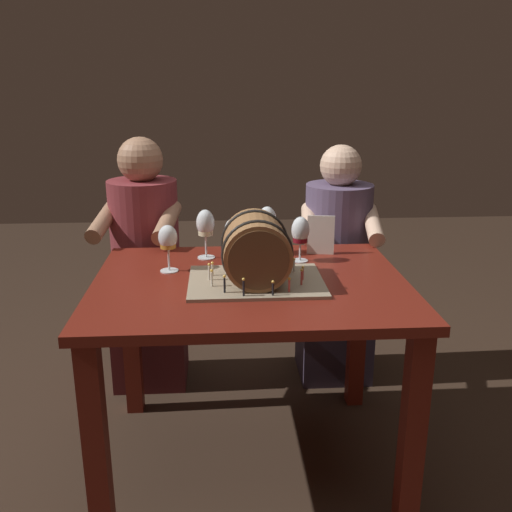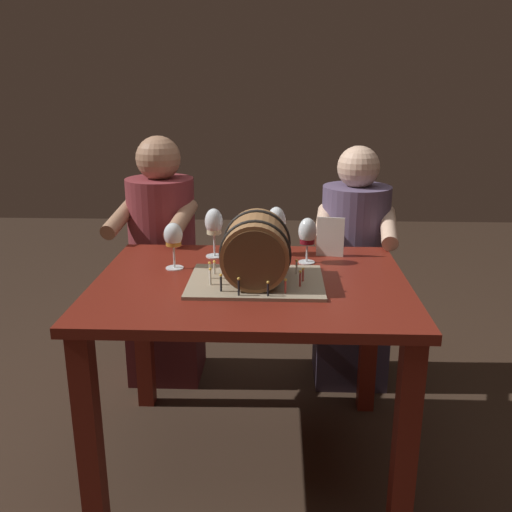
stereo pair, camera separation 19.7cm
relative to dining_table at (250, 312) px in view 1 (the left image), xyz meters
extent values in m
plane|color=#332319|center=(0.00, 0.00, -0.62)|extent=(8.00, 8.00, 0.00)
cube|color=maroon|center=(0.00, 0.00, 0.11)|extent=(1.12, 0.88, 0.03)
cube|color=maroon|center=(-0.50, -0.38, -0.27)|extent=(0.07, 0.07, 0.71)
cube|color=maroon|center=(0.50, -0.38, -0.27)|extent=(0.07, 0.07, 0.71)
cube|color=maroon|center=(-0.50, 0.38, -0.27)|extent=(0.07, 0.07, 0.71)
cube|color=maroon|center=(0.50, 0.38, -0.27)|extent=(0.07, 0.07, 0.71)
cube|color=gray|center=(0.02, -0.03, 0.13)|extent=(0.47, 0.35, 0.01)
cylinder|color=olive|center=(0.02, -0.03, 0.25)|extent=(0.23, 0.27, 0.23)
cylinder|color=brown|center=(0.02, -0.17, 0.25)|extent=(0.20, 0.00, 0.20)
cylinder|color=brown|center=(0.02, 0.11, 0.25)|extent=(0.20, 0.00, 0.20)
torus|color=black|center=(0.02, -0.11, 0.25)|extent=(0.24, 0.01, 0.24)
torus|color=black|center=(0.02, 0.04, 0.25)|extent=(0.24, 0.01, 0.24)
cylinder|color=#D64C47|center=(0.18, -0.04, 0.16)|extent=(0.01, 0.01, 0.04)
sphere|color=#F9C64C|center=(0.18, -0.04, 0.18)|extent=(0.01, 0.01, 0.01)
cylinder|color=silver|center=(0.16, 0.04, 0.16)|extent=(0.01, 0.01, 0.04)
sphere|color=#F9C64C|center=(0.16, 0.04, 0.19)|extent=(0.01, 0.01, 0.01)
cylinder|color=#D64C47|center=(0.13, 0.09, 0.16)|extent=(0.01, 0.01, 0.04)
sphere|color=#F9C64C|center=(0.13, 0.09, 0.18)|extent=(0.01, 0.01, 0.01)
cylinder|color=#EAD666|center=(0.04, 0.13, 0.16)|extent=(0.01, 0.01, 0.05)
sphere|color=#F9C64C|center=(0.04, 0.13, 0.19)|extent=(0.01, 0.01, 0.01)
cylinder|color=#D64C47|center=(-0.03, 0.12, 0.16)|extent=(0.01, 0.01, 0.04)
sphere|color=#F9C64C|center=(-0.03, 0.12, 0.19)|extent=(0.01, 0.01, 0.01)
cylinder|color=#D64C47|center=(-0.07, 0.10, 0.16)|extent=(0.01, 0.01, 0.05)
sphere|color=#F9C64C|center=(-0.07, 0.10, 0.19)|extent=(0.01, 0.01, 0.01)
cylinder|color=silver|center=(-0.13, 0.03, 0.16)|extent=(0.01, 0.01, 0.04)
sphere|color=#F9C64C|center=(-0.13, 0.03, 0.18)|extent=(0.01, 0.01, 0.01)
cylinder|color=silver|center=(-0.14, -0.02, 0.16)|extent=(0.01, 0.01, 0.05)
sphere|color=#F9C64C|center=(-0.14, -0.02, 0.19)|extent=(0.01, 0.01, 0.01)
cylinder|color=silver|center=(-0.13, -0.09, 0.16)|extent=(0.01, 0.01, 0.05)
sphere|color=#F9C64C|center=(-0.13, -0.09, 0.19)|extent=(0.01, 0.01, 0.01)
cylinder|color=black|center=(-0.09, -0.15, 0.16)|extent=(0.01, 0.01, 0.05)
sphere|color=#F9C64C|center=(-0.09, -0.15, 0.19)|extent=(0.01, 0.01, 0.01)
cylinder|color=black|center=(-0.03, -0.19, 0.16)|extent=(0.01, 0.01, 0.05)
sphere|color=#F9C64C|center=(-0.03, -0.19, 0.19)|extent=(0.01, 0.01, 0.01)
cylinder|color=black|center=(0.06, -0.19, 0.16)|extent=(0.01, 0.01, 0.04)
sphere|color=#F9C64C|center=(0.06, -0.19, 0.18)|extent=(0.01, 0.01, 0.01)
cylinder|color=#D64C47|center=(0.12, -0.16, 0.16)|extent=(0.01, 0.01, 0.04)
sphere|color=#F9C64C|center=(0.12, -0.16, 0.18)|extent=(0.01, 0.01, 0.01)
cylinder|color=#D64C47|center=(0.17, -0.09, 0.16)|extent=(0.01, 0.01, 0.05)
sphere|color=#F9C64C|center=(0.17, -0.09, 0.19)|extent=(0.01, 0.01, 0.01)
cylinder|color=white|center=(-0.16, 0.28, 0.13)|extent=(0.07, 0.07, 0.00)
cylinder|color=white|center=(-0.16, 0.28, 0.17)|extent=(0.01, 0.01, 0.09)
ellipsoid|color=white|center=(-0.16, 0.28, 0.27)|extent=(0.07, 0.07, 0.11)
cylinder|color=beige|center=(-0.16, 0.28, 0.24)|extent=(0.06, 0.06, 0.03)
cylinder|color=white|center=(0.21, 0.21, 0.13)|extent=(0.06, 0.06, 0.00)
cylinder|color=white|center=(0.21, 0.21, 0.16)|extent=(0.01, 0.01, 0.07)
ellipsoid|color=white|center=(0.21, 0.21, 0.25)|extent=(0.07, 0.07, 0.11)
cylinder|color=maroon|center=(0.21, 0.21, 0.22)|extent=(0.06, 0.06, 0.03)
cylinder|color=white|center=(-0.30, 0.12, 0.13)|extent=(0.07, 0.07, 0.00)
cylinder|color=white|center=(-0.30, 0.12, 0.17)|extent=(0.01, 0.01, 0.08)
ellipsoid|color=white|center=(-0.30, 0.12, 0.26)|extent=(0.07, 0.07, 0.09)
cylinder|color=#C6842D|center=(-0.30, 0.12, 0.23)|extent=(0.06, 0.06, 0.03)
cylinder|color=white|center=(-0.05, 0.26, 0.13)|extent=(0.06, 0.06, 0.00)
cylinder|color=white|center=(-0.05, 0.26, 0.16)|extent=(0.01, 0.01, 0.07)
ellipsoid|color=white|center=(-0.05, 0.26, 0.24)|extent=(0.08, 0.08, 0.09)
cylinder|color=white|center=(0.09, 0.32, 0.13)|extent=(0.06, 0.06, 0.00)
cylinder|color=white|center=(0.09, 0.32, 0.17)|extent=(0.01, 0.01, 0.08)
ellipsoid|color=white|center=(0.09, 0.32, 0.26)|extent=(0.08, 0.08, 0.12)
cylinder|color=pink|center=(0.09, 0.32, 0.23)|extent=(0.06, 0.06, 0.04)
cube|color=silver|center=(0.31, 0.30, 0.20)|extent=(0.11, 0.03, 0.16)
cube|color=#4C1B1E|center=(-0.45, 0.66, -0.40)|extent=(0.34, 0.32, 0.45)
cylinder|color=maroon|center=(-0.45, 0.66, 0.10)|extent=(0.36, 0.36, 0.55)
sphere|color=#A87A5B|center=(-0.45, 0.66, 0.47)|extent=(0.20, 0.20, 0.20)
cylinder|color=#A87A5B|center=(-0.33, 0.51, 0.22)|extent=(0.11, 0.31, 0.14)
cylinder|color=#A87A5B|center=(-0.61, 0.55, 0.22)|extent=(0.11, 0.31, 0.14)
cube|color=#372D40|center=(0.45, 0.66, -0.40)|extent=(0.34, 0.32, 0.45)
cylinder|color=#5B4C6B|center=(0.45, 0.66, 0.09)|extent=(0.35, 0.35, 0.52)
sphere|color=beige|center=(0.45, 0.66, 0.43)|extent=(0.19, 0.19, 0.19)
cylinder|color=beige|center=(0.58, 0.51, 0.19)|extent=(0.11, 0.31, 0.14)
cylinder|color=beige|center=(0.30, 0.55, 0.19)|extent=(0.11, 0.31, 0.14)
camera|label=1|loc=(-0.10, -1.91, 0.81)|focal=39.89mm
camera|label=2|loc=(0.10, -1.92, 0.81)|focal=39.89mm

